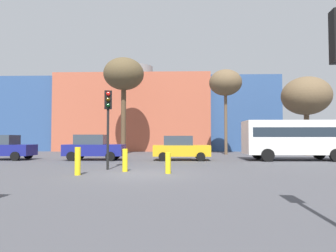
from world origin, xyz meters
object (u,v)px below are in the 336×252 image
(bare_tree_2, at_px, (306,96))
(bollard_yellow_1, at_px, (168,163))
(bollard_yellow_2, at_px, (78,161))
(parked_car_0, at_px, (3,147))
(bare_tree_1, at_px, (124,75))
(traffic_light_island, at_px, (108,111))
(parked_car_2, at_px, (181,148))
(bollard_yellow_0, at_px, (125,160))
(white_bus, at_px, (294,137))
(bare_tree_0, at_px, (225,83))
(parked_car_1, at_px, (94,147))

(bare_tree_2, distance_m, bollard_yellow_1, 18.75)
(bollard_yellow_2, bearing_deg, parked_car_0, 134.14)
(bare_tree_2, xyz_separation_m, bollard_yellow_1, (-11.83, -13.74, -4.79))
(bare_tree_1, xyz_separation_m, bare_tree_2, (16.69, -2.18, -2.46))
(traffic_light_island, distance_m, bollard_yellow_1, 4.08)
(parked_car_2, height_order, bollard_yellow_0, parked_car_2)
(parked_car_0, relative_size, white_bus, 0.59)
(bare_tree_2, bearing_deg, bare_tree_0, 168.81)
(parked_car_1, height_order, white_bus, white_bus)
(bollard_yellow_1, bearing_deg, white_bus, 42.90)
(traffic_light_island, bearing_deg, bollard_yellow_0, 38.51)
(parked_car_2, distance_m, bollard_yellow_2, 9.47)
(traffic_light_island, distance_m, bare_tree_0, 16.23)
(bare_tree_1, relative_size, bollard_yellow_0, 9.09)
(bare_tree_0, xyz_separation_m, bollard_yellow_0, (-6.93, -14.40, -6.17))
(bare_tree_0, bearing_deg, parked_car_1, -144.64)
(white_bus, bearing_deg, traffic_light_island, -150.77)
(traffic_light_island, xyz_separation_m, bollard_yellow_2, (-0.74, -2.15, -2.25))
(parked_car_0, relative_size, bare_tree_1, 0.43)
(bollard_yellow_0, bearing_deg, parked_car_2, 69.53)
(white_bus, relative_size, bare_tree_0, 0.85)
(white_bus, xyz_separation_m, bollard_yellow_2, (-12.17, -8.55, -1.04))
(parked_car_2, bearing_deg, bollard_yellow_1, -94.69)
(parked_car_0, xyz_separation_m, bollard_yellow_1, (11.87, -7.73, -0.41))
(bollard_yellow_2, bearing_deg, traffic_light_island, 71.06)
(bare_tree_0, height_order, bare_tree_2, bare_tree_0)
(traffic_light_island, bearing_deg, parked_car_1, -171.80)
(parked_car_1, distance_m, bollard_yellow_1, 9.46)
(traffic_light_island, height_order, bollard_yellow_2, traffic_light_island)
(bare_tree_0, distance_m, bollard_yellow_0, 17.13)
(white_bus, relative_size, bare_tree_2, 0.97)
(parked_car_2, relative_size, bollard_yellow_1, 4.29)
(parked_car_0, height_order, parked_car_2, parked_car_0)
(parked_car_0, distance_m, bare_tree_2, 24.84)
(parked_car_2, xyz_separation_m, traffic_light_island, (-3.61, -6.26, 1.99))
(white_bus, distance_m, bollard_yellow_1, 11.61)
(parked_car_2, xyz_separation_m, bare_tree_0, (4.31, 7.37, 5.85))
(bare_tree_0, bearing_deg, bare_tree_2, -11.19)
(bollard_yellow_0, bearing_deg, white_bus, 34.43)
(bollard_yellow_1, bearing_deg, parked_car_0, 146.93)
(parked_car_0, xyz_separation_m, bare_tree_0, (16.82, 7.37, 5.82))
(parked_car_0, distance_m, bollard_yellow_0, 12.13)
(bare_tree_2, bearing_deg, traffic_light_island, -140.35)
(bollard_yellow_0, bearing_deg, traffic_light_island, 141.86)
(bollard_yellow_0, bearing_deg, bare_tree_1, 100.68)
(parked_car_2, distance_m, bare_tree_2, 13.45)
(parked_car_1, distance_m, bare_tree_2, 18.80)
(parked_car_1, xyz_separation_m, traffic_light_island, (2.47, -6.26, 1.95))
(white_bus, bearing_deg, bare_tree_0, 115.97)
(parked_car_2, bearing_deg, bare_tree_1, 123.88)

